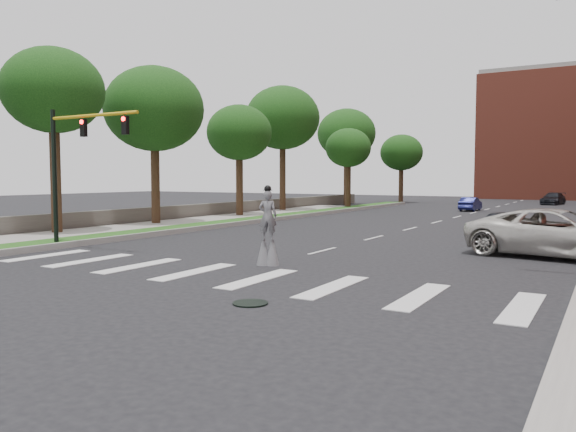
% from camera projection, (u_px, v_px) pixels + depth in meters
% --- Properties ---
extents(ground_plane, '(160.00, 160.00, 0.00)m').
position_uv_depth(ground_plane, '(206.00, 280.00, 17.37)').
color(ground_plane, black).
rests_on(ground_plane, ground).
extents(grass_median, '(2.00, 60.00, 0.25)m').
position_uv_depth(grass_median, '(255.00, 220.00, 40.37)').
color(grass_median, '#1E4E16').
rests_on(grass_median, ground).
extents(median_curb, '(0.20, 60.00, 0.28)m').
position_uv_depth(median_curb, '(267.00, 220.00, 39.84)').
color(median_curb, gray).
rests_on(median_curb, ground).
extents(sidewalk_left, '(4.00, 60.00, 0.18)m').
position_uv_depth(sidewalk_left, '(119.00, 229.00, 33.26)').
color(sidewalk_left, gray).
rests_on(sidewalk_left, ground).
extents(stone_wall, '(0.50, 56.00, 1.10)m').
position_uv_depth(stone_wall, '(211.00, 210.00, 44.83)').
color(stone_wall, '#534E47').
rests_on(stone_wall, ground).
extents(manhole, '(0.90, 0.90, 0.04)m').
position_uv_depth(manhole, '(250.00, 303.00, 14.13)').
color(manhole, black).
rests_on(manhole, ground).
extents(traffic_signal, '(5.30, 0.23, 6.20)m').
position_uv_depth(traffic_signal, '(72.00, 155.00, 24.58)').
color(traffic_signal, black).
rests_on(traffic_signal, ground).
extents(stilt_performer, '(0.82, 0.62, 2.90)m').
position_uv_depth(stilt_performer, '(268.00, 233.00, 20.26)').
color(stilt_performer, '#342114').
rests_on(stilt_performer, ground).
extents(suv_crossing, '(7.42, 4.42, 1.93)m').
position_uv_depth(suv_crossing, '(559.00, 233.00, 22.16)').
color(suv_crossing, beige).
rests_on(suv_crossing, ground).
extents(car_near, '(2.10, 4.05, 1.32)m').
position_uv_depth(car_near, '(498.00, 223.00, 30.95)').
color(car_near, black).
rests_on(car_near, ground).
extents(car_mid, '(1.41, 3.90, 1.28)m').
position_uv_depth(car_mid, '(470.00, 204.00, 52.81)').
color(car_mid, navy).
rests_on(car_mid, ground).
extents(car_far, '(2.68, 5.04, 1.39)m').
position_uv_depth(car_far, '(553.00, 199.00, 64.62)').
color(car_far, black).
rests_on(car_far, ground).
extents(tree_1, '(5.42, 5.42, 10.17)m').
position_uv_depth(tree_1, '(53.00, 92.00, 30.23)').
color(tree_1, '#342114').
rests_on(tree_1, ground).
extents(tree_2, '(6.46, 6.46, 10.35)m').
position_uv_depth(tree_2, '(154.00, 109.00, 36.37)').
color(tree_2, '#342114').
rests_on(tree_2, ground).
extents(tree_3, '(5.15, 5.15, 8.88)m').
position_uv_depth(tree_3, '(239.00, 133.00, 44.23)').
color(tree_3, '#342114').
rests_on(tree_3, ground).
extents(tree_4, '(6.80, 6.80, 11.47)m').
position_uv_depth(tree_4, '(283.00, 118.00, 51.11)').
color(tree_4, '#342114').
rests_on(tree_4, ground).
extents(tree_5, '(6.59, 6.59, 10.88)m').
position_uv_depth(tree_5, '(347.00, 134.00, 63.29)').
color(tree_5, '#342114').
rests_on(tree_5, ground).
extents(tree_6, '(4.54, 4.54, 8.01)m').
position_uv_depth(tree_6, '(348.00, 148.00, 55.62)').
color(tree_6, '#342114').
rests_on(tree_6, ground).
extents(tree_7, '(5.22, 5.22, 8.42)m').
position_uv_depth(tree_7, '(401.00, 153.00, 69.10)').
color(tree_7, '#342114').
rests_on(tree_7, ground).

